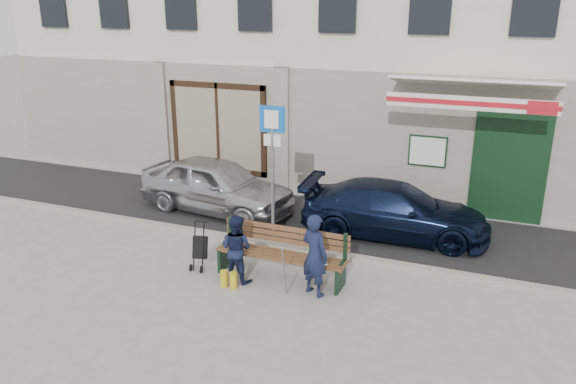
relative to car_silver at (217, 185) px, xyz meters
The scene contains 10 objects.
ground 3.76m from the car_silver, 52.78° to the right, with size 80.00×80.00×0.00m, color #9E9991.
asphalt_lane 2.33m from the car_silver, ahead, with size 60.00×3.20×0.01m, color #282828.
curb 2.73m from the car_silver, 32.88° to the right, with size 60.00×0.18×0.12m, color #9E9384.
car_silver is the anchor object (origin of this frame).
car_navy 4.20m from the car_silver, ahead, with size 1.60×3.93×1.14m, color black.
parking_sign 2.57m from the car_silver, 30.24° to the right, with size 0.53×0.08×2.84m.
bench 3.73m from the car_silver, 44.28° to the right, with size 2.40×1.17×0.98m.
man 4.53m from the car_silver, 40.20° to the right, with size 0.53×0.35×1.45m, color #141B38.
woman 3.58m from the car_silver, 55.83° to the right, with size 0.60×0.47×1.24m, color #131934.
stroller 3.04m from the car_silver, 67.42° to the right, with size 0.31×0.40×0.90m.
Camera 1 is at (3.98, -8.08, 4.75)m, focal length 35.00 mm.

